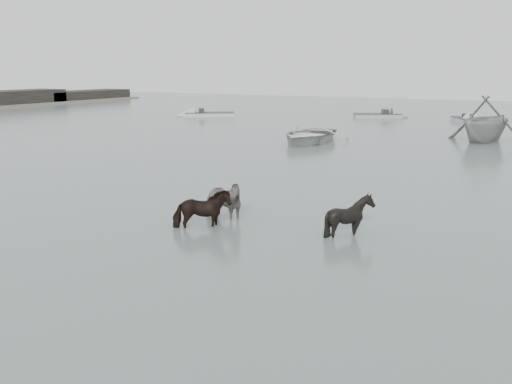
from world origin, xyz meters
TOP-DOWN VIEW (x-y plane):
  - ground at (0.00, 0.00)m, footprint 140.00×140.00m
  - pony_pinto at (-1.47, 1.72)m, footprint 1.83×1.15m
  - pony_dark at (-1.38, 0.52)m, footprint 1.62×1.71m
  - pony_black at (2.44, 1.84)m, footprint 1.37×1.26m
  - rowboat_lead at (-6.02, 18.95)m, footprint 3.97×5.51m
  - rowboat_trail at (3.16, 24.41)m, footprint 5.75×6.34m
  - skiff_outer at (-21.11, 31.57)m, footprint 6.00×4.73m
  - skiff_mid at (0.34, 36.77)m, footprint 3.58×4.80m
  - skiff_far at (-7.31, 37.48)m, footprint 5.76×3.92m

SIDE VIEW (x-z plane):
  - ground at x=0.00m, z-range 0.00..0.00m
  - skiff_outer at x=-21.11m, z-range 0.00..0.75m
  - skiff_mid at x=0.34m, z-range 0.00..0.75m
  - skiff_far at x=-7.31m, z-range 0.00..0.75m
  - rowboat_lead at x=-6.02m, z-range 0.00..1.13m
  - pony_black at x=2.44m, z-range 0.00..1.34m
  - pony_dark at x=-1.38m, z-range 0.00..1.35m
  - pony_pinto at x=-1.47m, z-range 0.00..1.43m
  - rowboat_trail at x=3.16m, z-range 0.00..2.90m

